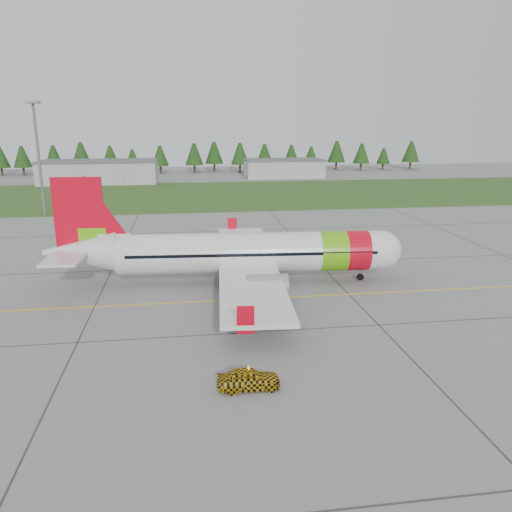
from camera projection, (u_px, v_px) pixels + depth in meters
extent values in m
plane|color=gray|center=(264.00, 332.00, 41.57)|extent=(320.00, 320.00, 0.00)
cylinder|color=silver|center=(252.00, 252.00, 53.45)|extent=(28.59, 6.17, 4.26)
sphere|color=silver|center=(381.00, 250.00, 54.46)|extent=(4.26, 4.26, 4.26)
cone|color=silver|center=(80.00, 252.00, 52.06)|extent=(7.91, 4.76, 4.26)
cube|color=black|center=(385.00, 247.00, 54.39)|extent=(1.93, 2.95, 0.61)
cylinder|color=#61B90D|center=(332.00, 251.00, 54.07)|extent=(3.12, 4.52, 4.34)
cylinder|color=red|center=(356.00, 250.00, 54.26)|extent=(2.69, 4.49, 4.34)
cube|color=silver|center=(247.00, 263.00, 53.72)|extent=(8.36, 35.24, 0.39)
cube|color=red|center=(232.00, 226.00, 70.19)|extent=(1.32, 0.28, 2.18)
cube|color=red|center=(246.00, 320.00, 36.78)|extent=(1.32, 0.28, 2.18)
cylinder|color=gray|center=(258.00, 254.00, 59.77)|extent=(4.07, 2.55, 2.29)
cylinder|color=gray|center=(267.00, 286.00, 48.22)|extent=(4.07, 2.55, 2.29)
cube|color=red|center=(79.00, 218.00, 51.13)|extent=(5.03, 0.73, 8.29)
cube|color=#61B90D|center=(93.00, 240.00, 51.84)|extent=(2.86, 0.65, 2.62)
cube|color=silver|center=(75.00, 250.00, 51.95)|extent=(4.33, 12.76, 0.24)
cylinder|color=slate|center=(361.00, 273.00, 54.99)|extent=(0.20, 0.20, 1.53)
cylinder|color=black|center=(360.00, 277.00, 55.09)|extent=(0.76, 0.36, 0.74)
cylinder|color=slate|center=(236.00, 266.00, 56.88)|extent=(0.24, 0.24, 2.07)
cylinder|color=black|center=(232.00, 270.00, 56.98)|extent=(1.17, 0.57, 1.13)
cylinder|color=slate|center=(238.00, 282.00, 51.00)|extent=(0.24, 0.24, 2.07)
cylinder|color=black|center=(234.00, 287.00, 51.09)|extent=(1.17, 0.57, 1.13)
imported|color=#F0B30D|center=(249.00, 360.00, 32.20)|extent=(1.42, 1.67, 4.12)
imported|color=white|center=(83.00, 204.00, 92.86)|extent=(1.85, 1.79, 4.34)
cube|color=#30561E|center=(211.00, 194.00, 119.94)|extent=(320.00, 50.00, 0.03)
cube|color=gold|center=(251.00, 299.00, 49.21)|extent=(120.00, 0.25, 0.02)
cube|color=#A8A8A3|center=(99.00, 172.00, 141.82)|extent=(32.00, 14.00, 6.00)
cube|color=#A8A8A3|center=(284.00, 169.00, 157.08)|extent=(24.00, 12.00, 5.20)
cylinder|color=slate|center=(39.00, 161.00, 90.03)|extent=(0.50, 0.50, 20.00)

